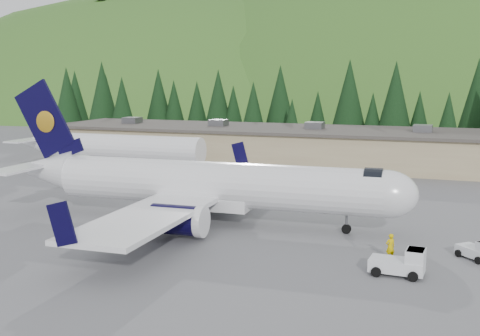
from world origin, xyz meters
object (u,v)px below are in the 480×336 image
object	(u,v)px
baggage_tug_a	(402,263)
ramp_worker	(390,247)
terminal_building	(281,145)
baggage_tug_b	(479,251)
second_airliner	(106,146)
airliner	(205,185)

from	to	relation	value
baggage_tug_a	ramp_worker	distance (m)	3.22
terminal_building	ramp_worker	size ratio (longest dim) A/B	37.20
baggage_tug_a	terminal_building	xyz separation A→B (m)	(-21.41, 46.87, 1.80)
baggage_tug_a	baggage_tug_b	world-z (taller)	baggage_tug_a
second_airliner	terminal_building	size ratio (longest dim) A/B	0.39
airliner	ramp_worker	xyz separation A→B (m)	(16.44, -5.80, -2.36)
terminal_building	ramp_worker	xyz separation A→B (m)	(20.35, -43.83, -1.67)
airliner	ramp_worker	bearing A→B (deg)	-21.03
baggage_tug_a	second_airliner	bearing A→B (deg)	146.75
airliner	ramp_worker	world-z (taller)	airliner
airliner	terminal_building	distance (m)	38.24
second_airliner	terminal_building	distance (m)	25.55
baggage_tug_a	ramp_worker	size ratio (longest dim) A/B	1.85
ramp_worker	second_airliner	bearing A→B (deg)	-71.83
terminal_building	baggage_tug_a	bearing A→B (deg)	-65.45
airliner	second_airliner	bearing A→B (deg)	135.66
terminal_building	airliner	bearing A→B (deg)	-84.12
ramp_worker	terminal_building	bearing A→B (deg)	-102.27
baggage_tug_b	baggage_tug_a	bearing A→B (deg)	-86.73
second_airliner	baggage_tug_b	bearing A→B (deg)	-29.13
airliner	baggage_tug_b	distance (m)	22.72
second_airliner	ramp_worker	bearing A→B (deg)	-34.65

